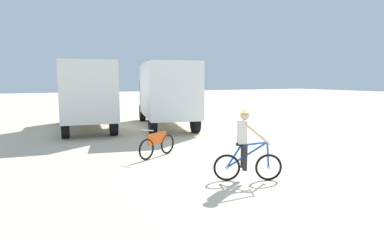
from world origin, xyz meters
TOP-DOWN VIEW (x-y plane):
  - ground_plane at (0.00, 0.00)m, footprint 120.00×120.00m
  - box_truck_white_box at (-2.81, 10.05)m, footprint 3.04×6.95m
  - box_truck_avon_van at (1.12, 9.22)m, footprint 3.64×7.08m
  - cyclist_orange_shirt at (-0.52, -0.40)m, footprint 1.60×0.82m
  - bicycle_spare at (-1.64, 2.95)m, footprint 1.53×0.92m

SIDE VIEW (x-z plane):
  - ground_plane at x=0.00m, z-range 0.00..0.00m
  - bicycle_spare at x=-1.64m, z-range -0.09..0.88m
  - cyclist_orange_shirt at x=-0.52m, z-range -0.06..1.76m
  - box_truck_white_box at x=-2.81m, z-range 0.20..3.55m
  - box_truck_avon_van at x=1.12m, z-range 0.20..3.55m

